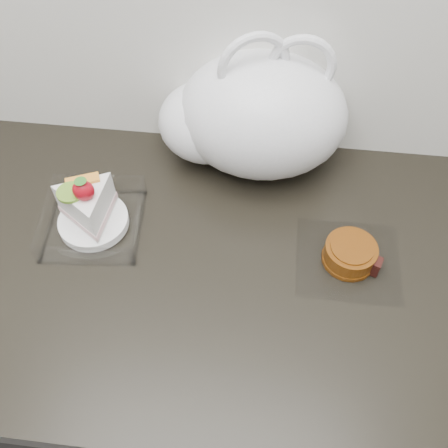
% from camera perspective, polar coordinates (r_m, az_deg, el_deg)
% --- Properties ---
extents(counter, '(2.04, 0.64, 0.90)m').
position_cam_1_polar(counter, '(1.28, -5.19, -14.87)').
color(counter, black).
rests_on(counter, ground).
extents(cake_tray, '(0.19, 0.19, 0.13)m').
position_cam_1_polar(cake_tray, '(0.92, -14.96, 1.16)').
color(cake_tray, white).
rests_on(cake_tray, counter).
extents(mooncake_wrap, '(0.18, 0.17, 0.04)m').
position_cam_1_polar(mooncake_wrap, '(0.88, 14.24, -3.48)').
color(mooncake_wrap, white).
rests_on(mooncake_wrap, counter).
extents(plastic_bag, '(0.39, 0.31, 0.29)m').
position_cam_1_polar(plastic_bag, '(0.95, 3.10, 12.20)').
color(plastic_bag, white).
rests_on(plastic_bag, counter).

